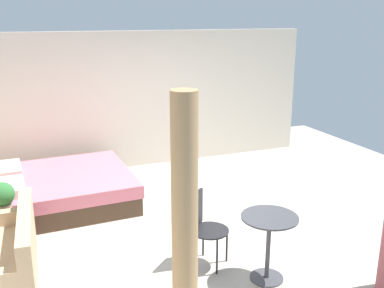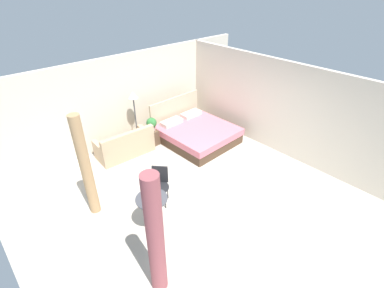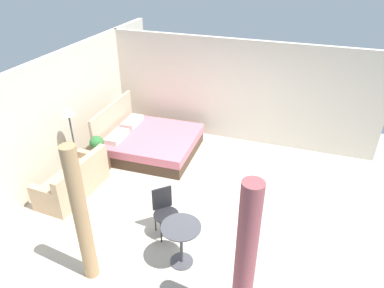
# 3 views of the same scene
# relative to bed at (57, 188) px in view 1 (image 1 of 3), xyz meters

# --- Properties ---
(ground_plane) EXTENTS (8.29, 9.63, 0.02)m
(ground_plane) POSITION_rel_bed_xyz_m (-1.25, -1.82, -0.28)
(ground_plane) COLOR #B2A899
(wall_right) EXTENTS (0.12, 6.63, 2.56)m
(wall_right) POSITION_rel_bed_xyz_m (1.39, -1.82, 1.01)
(wall_right) COLOR beige
(wall_right) RESTS_ON ground
(bed) EXTENTS (1.96, 2.13, 1.13)m
(bed) POSITION_rel_bed_xyz_m (0.00, 0.00, 0.00)
(bed) COLOR #473323
(bed) RESTS_ON ground
(couch) EXTENTS (1.57, 0.80, 0.81)m
(couch) POSITION_rel_bed_xyz_m (-2.00, 0.74, 0.01)
(couch) COLOR tan
(couch) RESTS_ON ground
(nightstand) EXTENTS (0.50, 0.38, 0.46)m
(nightstand) POSITION_rel_bed_xyz_m (-0.98, 0.72, -0.04)
(nightstand) COLOR brown
(nightstand) RESTS_ON ground
(potted_plant) EXTENTS (0.31, 0.31, 0.39)m
(potted_plant) POSITION_rel_bed_xyz_m (-1.08, 0.73, 0.40)
(potted_plant) COLOR tan
(potted_plant) RESTS_ON nightstand
(balcony_table) EXTENTS (0.62, 0.62, 0.76)m
(balcony_table) POSITION_rel_bed_xyz_m (-2.97, -1.94, 0.26)
(balcony_table) COLOR #3F3F44
(balcony_table) RESTS_ON ground
(cafe_chair_near_window) EXTENTS (0.62, 0.62, 0.87)m
(cafe_chair_near_window) POSITION_rel_bed_xyz_m (-2.40, -1.41, 0.25)
(cafe_chair_near_window) COLOR black
(cafe_chair_near_window) RESTS_ON ground
(curtain_right) EXTENTS (0.22, 0.22, 2.30)m
(curtain_right) POSITION_rel_bed_xyz_m (-3.65, -0.71, 0.88)
(curtain_right) COLOR tan
(curtain_right) RESTS_ON ground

